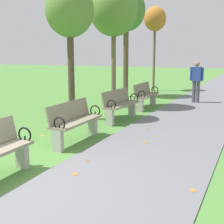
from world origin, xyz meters
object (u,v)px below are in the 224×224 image
object	(u,v)px
tree_3	(126,12)
tree_1	(70,12)
park_bench_2	(75,121)
park_bench_3	(120,104)
park_bench_4	(146,95)
pedestrian_walking	(196,80)
tree_4	(155,20)
tree_2	(114,10)

from	to	relation	value
tree_3	tree_1	bearing A→B (deg)	-84.92
park_bench_2	park_bench_3	xyz separation A→B (m)	(0.00, 2.48, 0.00)
tree_1	park_bench_2	bearing A→B (deg)	-56.03
tree_1	park_bench_4	bearing A→B (deg)	63.12
tree_1	tree_3	bearing A→B (deg)	95.08
park_bench_2	pedestrian_walking	bearing A→B (deg)	78.30
park_bench_4	tree_3	distance (m)	4.52
park_bench_4	pedestrian_walking	bearing A→B (deg)	55.26
park_bench_2	tree_1	size ratio (longest dim) A/B	0.41
tree_4	tree_1	bearing A→B (deg)	-89.88
tree_1	tree_3	xyz separation A→B (m)	(-0.47, 5.26, 0.65)
park_bench_4	tree_1	bearing A→B (deg)	-116.88
park_bench_4	tree_2	size ratio (longest dim) A/B	0.37
tree_1	pedestrian_walking	size ratio (longest dim) A/B	2.41
park_bench_2	tree_3	xyz separation A→B (m)	(-1.84, 7.30, 3.26)
tree_4	tree_3	bearing A→B (deg)	-99.31
tree_4	pedestrian_walking	xyz separation A→B (m)	(2.79, -3.27, -2.69)
tree_3	pedestrian_walking	distance (m)	4.33
tree_1	pedestrian_walking	xyz separation A→B (m)	(2.78, 4.74, -2.16)
park_bench_4	tree_2	distance (m)	3.16
park_bench_2	tree_2	distance (m)	5.43
tree_1	tree_3	size ratio (longest dim) A/B	0.83
park_bench_2	park_bench_3	distance (m)	2.48
tree_2	pedestrian_walking	world-z (taller)	tree_2
park_bench_4	pedestrian_walking	xyz separation A→B (m)	(1.40, 2.02, 0.44)
tree_1	tree_2	xyz separation A→B (m)	(0.26, 2.39, 0.34)
tree_1	pedestrian_walking	bearing A→B (deg)	59.61
tree_2	tree_3	bearing A→B (deg)	104.23
tree_3	tree_4	xyz separation A→B (m)	(0.45, 2.75, -0.12)
tree_2	tree_4	world-z (taller)	tree_2
park_bench_4	tree_3	world-z (taller)	tree_3
park_bench_2	park_bench_3	size ratio (longest dim) A/B	0.99
park_bench_2	tree_2	bearing A→B (deg)	104.13
tree_1	tree_2	size ratio (longest dim) A/B	0.89
park_bench_3	tree_1	size ratio (longest dim) A/B	0.41
tree_3	tree_2	bearing A→B (deg)	-75.77
tree_1	tree_4	world-z (taller)	tree_4
park_bench_3	tree_1	bearing A→B (deg)	-162.09
park_bench_3	pedestrian_walking	world-z (taller)	pedestrian_walking
park_bench_4	park_bench_3	bearing A→B (deg)	-90.00
park_bench_4	tree_3	xyz separation A→B (m)	(-1.84, 2.54, 3.26)
tree_3	pedestrian_walking	world-z (taller)	tree_3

